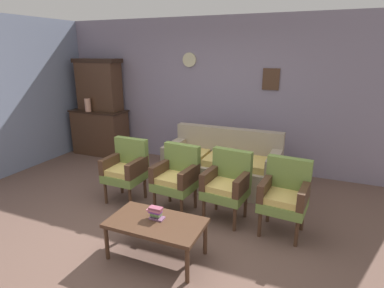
# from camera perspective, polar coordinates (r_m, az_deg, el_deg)

# --- Properties ---
(ground_plane) EXTENTS (7.68, 7.68, 0.00)m
(ground_plane) POSITION_cam_1_polar(r_m,az_deg,el_deg) (3.99, -7.45, -15.55)
(ground_plane) COLOR brown
(wall_back_with_decor) EXTENTS (6.40, 0.09, 2.70)m
(wall_back_with_decor) POSITION_cam_1_polar(r_m,az_deg,el_deg) (5.84, 5.22, 9.09)
(wall_back_with_decor) COLOR gray
(wall_back_with_decor) RESTS_ON ground
(side_cabinet) EXTENTS (1.16, 0.55, 0.93)m
(side_cabinet) POSITION_cam_1_polar(r_m,az_deg,el_deg) (6.88, -16.34, 2.13)
(side_cabinet) COLOR #472D1E
(side_cabinet) RESTS_ON ground
(cabinet_upper_hutch) EXTENTS (0.99, 0.38, 1.03)m
(cabinet_upper_hutch) POSITION_cam_1_polar(r_m,az_deg,el_deg) (6.77, -16.60, 10.37)
(cabinet_upper_hutch) COLOR #472D1E
(cabinet_upper_hutch) RESTS_ON side_cabinet
(vase_on_cabinet) EXTENTS (0.12, 0.12, 0.26)m
(vase_on_cabinet) POSITION_cam_1_polar(r_m,az_deg,el_deg) (6.70, -18.45, 6.77)
(vase_on_cabinet) COLOR tan
(vase_on_cabinet) RESTS_ON side_cabinet
(floral_couch) EXTENTS (1.79, 0.80, 0.90)m
(floral_couch) POSITION_cam_1_polar(r_m,az_deg,el_deg) (5.08, 5.62, -4.05)
(floral_couch) COLOR gray
(floral_couch) RESTS_ON ground
(armchair_near_couch_end) EXTENTS (0.53, 0.50, 0.90)m
(armchair_near_couch_end) POSITION_cam_1_polar(r_m,az_deg,el_deg) (4.62, -11.89, -4.21)
(armchair_near_couch_end) COLOR olive
(armchair_near_couch_end) RESTS_ON ground
(armchair_by_doorway) EXTENTS (0.56, 0.54, 0.90)m
(armchair_by_doorway) POSITION_cam_1_polar(r_m,az_deg,el_deg) (4.25, -2.80, -5.73)
(armchair_by_doorway) COLOR olive
(armchair_by_doorway) RESTS_ON ground
(armchair_row_middle) EXTENTS (0.57, 0.54, 0.90)m
(armchair_row_middle) POSITION_cam_1_polar(r_m,az_deg,el_deg) (4.05, 6.43, -7.02)
(armchair_row_middle) COLOR olive
(armchair_row_middle) RESTS_ON ground
(armchair_near_cabinet) EXTENTS (0.56, 0.53, 0.90)m
(armchair_near_cabinet) POSITION_cam_1_polar(r_m,az_deg,el_deg) (3.89, 16.52, -8.67)
(armchair_near_cabinet) COLOR olive
(armchair_near_cabinet) RESTS_ON ground
(coffee_table) EXTENTS (1.00, 0.56, 0.42)m
(coffee_table) POSITION_cam_1_polar(r_m,az_deg,el_deg) (3.39, -6.57, -14.44)
(coffee_table) COLOR #472D1E
(coffee_table) RESTS_ON ground
(book_stack_on_table) EXTENTS (0.18, 0.10, 0.13)m
(book_stack_on_table) POSITION_cam_1_polar(r_m,az_deg,el_deg) (3.38, -6.61, -12.34)
(book_stack_on_table) COLOR #784A6C
(book_stack_on_table) RESTS_ON coffee_table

